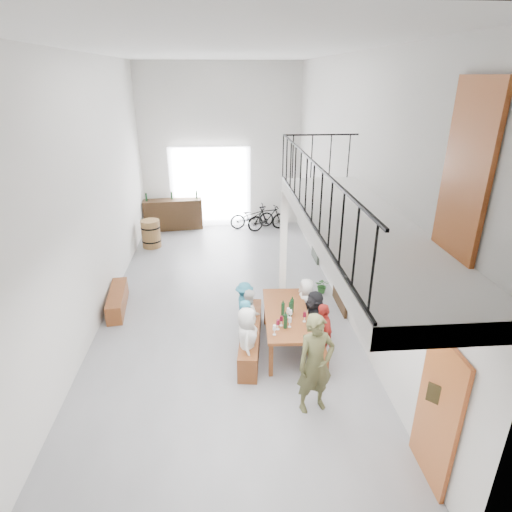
{
  "coord_description": "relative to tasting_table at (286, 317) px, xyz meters",
  "views": [
    {
      "loc": [
        0.03,
        -8.97,
        5.07
      ],
      "look_at": [
        0.7,
        -0.5,
        1.46
      ],
      "focal_mm": 30.0,
      "sensor_mm": 36.0,
      "label": 1
    }
  ],
  "objects": [
    {
      "name": "bench_inner",
      "position": [
        -0.7,
        0.02,
        -0.45
      ],
      "size": [
        0.62,
        2.24,
        0.51
      ],
      "primitive_type": "cube",
      "rotation": [
        0.0,
        0.0,
        -0.12
      ],
      "color": "brown",
      "rests_on": "ground"
    },
    {
      "name": "bench_wall",
      "position": [
        0.53,
        -0.08,
        -0.47
      ],
      "size": [
        0.35,
        2.03,
        0.46
      ],
      "primitive_type": "cube",
      "rotation": [
        0.0,
        0.0,
        -0.05
      ],
      "color": "brown",
      "rests_on": "ground"
    },
    {
      "name": "serving_counter",
      "position": [
        -2.94,
        7.45,
        -0.17
      ],
      "size": [
        2.07,
        0.79,
        1.06
      ],
      "primitive_type": "cube",
      "rotation": [
        0.0,
        0.0,
        0.12
      ],
      "color": "#3E2711",
      "rests_on": "ground"
    },
    {
      "name": "tableware",
      "position": [
        -0.03,
        -0.31,
        0.22
      ],
      "size": [
        0.68,
        0.83,
        0.35
      ],
      "color": "black",
      "rests_on": "tasting_table"
    },
    {
      "name": "guest_right_a",
      "position": [
        0.59,
        -0.56,
        -0.07
      ],
      "size": [
        0.44,
        0.79,
        1.27
      ],
      "primitive_type": "imported",
      "rotation": [
        0.0,
        0.0,
        -1.39
      ],
      "color": "#A3211C",
      "rests_on": "ground"
    },
    {
      "name": "right_wall_decor",
      "position": [
        1.5,
        -0.06,
        1.04
      ],
      "size": [
        0.07,
        8.28,
        5.07
      ],
      "color": "#AC5624",
      "rests_on": "ground"
    },
    {
      "name": "guest_left_d",
      "position": [
        -0.78,
        0.85,
        -0.18
      ],
      "size": [
        0.46,
        0.72,
        1.04
      ],
      "primitive_type": "imported",
      "rotation": [
        0.0,
        0.0,
        1.69
      ],
      "color": "teal",
      "rests_on": "ground"
    },
    {
      "name": "balcony",
      "position": [
        0.78,
        -1.32,
        2.26
      ],
      "size": [
        1.52,
        5.62,
        4.0
      ],
      "color": "white",
      "rests_on": "ground"
    },
    {
      "name": "floor",
      "position": [
        -1.2,
        1.8,
        -0.71
      ],
      "size": [
        12.0,
        12.0,
        0.0
      ],
      "primitive_type": "plane",
      "color": "gray",
      "rests_on": "ground"
    },
    {
      "name": "guest_left_b",
      "position": [
        -0.79,
        -0.21,
        -0.1
      ],
      "size": [
        0.34,
        0.48,
        1.22
      ],
      "primitive_type": "imported",
      "rotation": [
        0.0,
        0.0,
        1.69
      ],
      "color": "teal",
      "rests_on": "ground"
    },
    {
      "name": "potted_plant",
      "position": [
        1.25,
        2.24,
        -0.51
      ],
      "size": [
        0.42,
        0.39,
        0.39
      ],
      "primitive_type": "imported",
      "rotation": [
        0.0,
        0.0,
        -0.27
      ],
      "color": "#174B1A",
      "rests_on": "ground"
    },
    {
      "name": "side_bench",
      "position": [
        -3.7,
        1.83,
        -0.49
      ],
      "size": [
        0.51,
        1.59,
        0.44
      ],
      "primitive_type": "cube",
      "rotation": [
        0.0,
        0.0,
        0.11
      ],
      "color": "brown",
      "rests_on": "ground"
    },
    {
      "name": "bicycle_far",
      "position": [
        0.37,
        7.02,
        -0.26
      ],
      "size": [
        1.54,
        0.8,
        0.89
      ],
      "primitive_type": "imported",
      "rotation": [
        0.0,
        0.0,
        1.85
      ],
      "color": "black",
      "rests_on": "ground"
    },
    {
      "name": "tasting_table",
      "position": [
        0.0,
        0.0,
        0.0
      ],
      "size": [
        0.94,
        2.09,
        0.79
      ],
      "rotation": [
        0.0,
        0.0,
        -0.05
      ],
      "color": "brown",
      "rests_on": "ground"
    },
    {
      "name": "guest_right_c",
      "position": [
        0.51,
        0.66,
        -0.12
      ],
      "size": [
        0.41,
        0.59,
        1.17
      ],
      "primitive_type": "imported",
      "rotation": [
        0.0,
        0.0,
        -1.51
      ],
      "color": "silver",
      "rests_on": "ground"
    },
    {
      "name": "room_walls",
      "position": [
        -1.2,
        1.8,
        2.85
      ],
      "size": [
        12.0,
        12.0,
        12.0
      ],
      "color": "silver",
      "rests_on": "ground"
    },
    {
      "name": "counter_bottles",
      "position": [
        -2.94,
        7.46,
        0.5
      ],
      "size": [
        1.76,
        0.28,
        0.28
      ],
      "color": "black",
      "rests_on": "serving_counter"
    },
    {
      "name": "host_standing",
      "position": [
        0.21,
        -1.72,
        0.16
      ],
      "size": [
        0.72,
        0.57,
        1.73
      ],
      "primitive_type": "imported",
      "rotation": [
        0.0,
        0.0,
        0.27
      ],
      "color": "#4E4E2C",
      "rests_on": "ground"
    },
    {
      "name": "guest_left_a",
      "position": [
        -0.81,
        -0.65,
        -0.06
      ],
      "size": [
        0.49,
        0.68,
        1.29
      ],
      "primitive_type": "imported",
      "rotation": [
        0.0,
        0.0,
        1.44
      ],
      "color": "silver",
      "rests_on": "ground"
    },
    {
      "name": "gateway_portal",
      "position": [
        -1.6,
        7.74,
        0.69
      ],
      "size": [
        2.8,
        0.08,
        2.8
      ],
      "primitive_type": "cube",
      "color": "white",
      "rests_on": "ground"
    },
    {
      "name": "guest_right_b",
      "position": [
        0.56,
        0.07,
        -0.11
      ],
      "size": [
        0.43,
        1.13,
        1.2
      ],
      "primitive_type": "imported",
      "rotation": [
        0.0,
        0.0,
        -1.5
      ],
      "color": "black",
      "rests_on": "ground"
    },
    {
      "name": "oak_barrel",
      "position": [
        -3.47,
        5.75,
        -0.27
      ],
      "size": [
        0.6,
        0.6,
        0.88
      ],
      "color": "brown",
      "rests_on": "ground"
    },
    {
      "name": "guest_left_c",
      "position": [
        -0.69,
        0.5,
        -0.18
      ],
      "size": [
        0.53,
        0.61,
        1.06
      ],
      "primitive_type": "imported",
      "rotation": [
        0.0,
        0.0,
        1.86
      ],
      "color": "silver",
      "rests_on": "ground"
    },
    {
      "name": "bicycle_near",
      "position": [
        -0.16,
        7.33,
        -0.29
      ],
      "size": [
        1.66,
        0.83,
        0.83
      ],
      "primitive_type": "imported",
      "rotation": [
        0.0,
        0.0,
        1.75
      ],
      "color": "black",
      "rests_on": "ground"
    }
  ]
}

